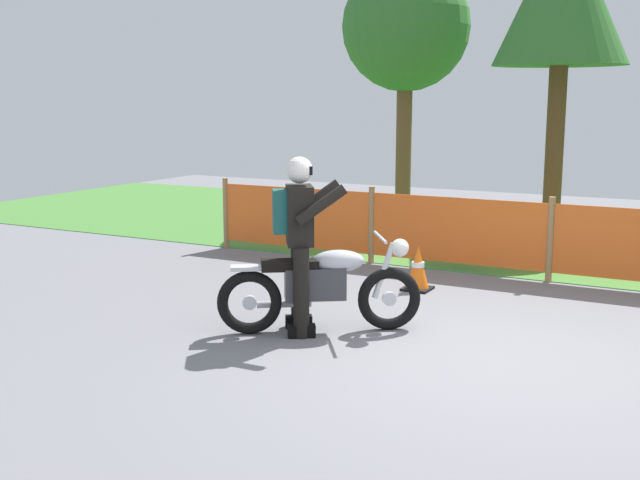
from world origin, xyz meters
name	(u,v)px	position (x,y,z in m)	size (l,w,h in m)	color
ground	(471,357)	(0.00, 0.00, -0.01)	(24.00, 24.00, 0.02)	slate
grass_verge	(591,240)	(0.00, 6.35, 0.01)	(24.00, 6.38, 0.01)	#427A33
barrier_fence	(550,239)	(0.00, 3.16, 0.54)	(9.59, 0.08, 1.05)	#997547
tree_leftmost	(406,29)	(-3.42, 6.88, 3.41)	(2.26, 2.26, 4.58)	brown
motorcycle_lead	(321,286)	(-1.50, 0.03, 0.45)	(1.69, 1.19, 0.93)	black
rider_lead	(299,235)	(-1.67, -0.09, 0.95)	(0.79, 0.72, 1.69)	black
traffic_cone	(418,268)	(-1.27, 2.04, 0.26)	(0.32, 0.32, 0.53)	black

